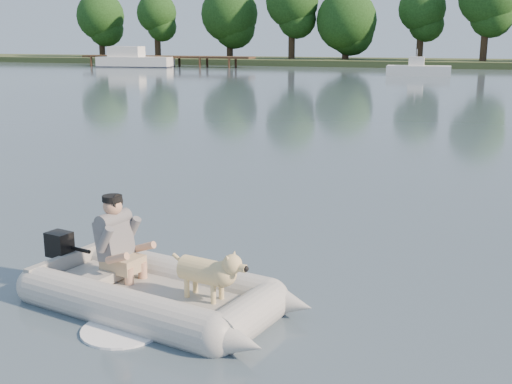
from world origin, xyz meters
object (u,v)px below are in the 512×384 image
(dinghy, at_px, (157,261))
(dock, at_px, (166,61))
(cabin_cruiser, at_px, (135,57))
(motorboat, at_px, (419,63))
(man, at_px, (115,236))
(dog, at_px, (204,275))

(dinghy, bearing_deg, dock, 128.45)
(cabin_cruiser, xyz_separation_m, motorboat, (27.27, -5.69, -0.05))
(cabin_cruiser, height_order, motorboat, cabin_cruiser)
(man, bearing_deg, dog, 0.00)
(dinghy, bearing_deg, dog, 4.57)
(dock, relative_size, cabin_cruiser, 2.39)
(cabin_cruiser, relative_size, motorboat, 1.54)
(dock, bearing_deg, motorboat, -17.39)
(motorboat, bearing_deg, dock, 160.36)
(dock, xyz_separation_m, cabin_cruiser, (-2.25, -2.14, 0.47))
(dock, height_order, man, man)
(dock, relative_size, motorboat, 3.68)
(dog, xyz_separation_m, cabin_cruiser, (-28.80, 50.57, 0.52))
(man, relative_size, dog, 1.16)
(dock, height_order, cabin_cruiser, cabin_cruiser)
(motorboat, bearing_deg, dinghy, -91.03)
(motorboat, bearing_deg, cabin_cruiser, 165.96)
(dock, height_order, motorboat, motorboat)
(cabin_cruiser, bearing_deg, dinghy, -68.08)
(dock, relative_size, dinghy, 4.17)
(man, relative_size, cabin_cruiser, 0.13)
(dock, bearing_deg, dog, -63.27)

